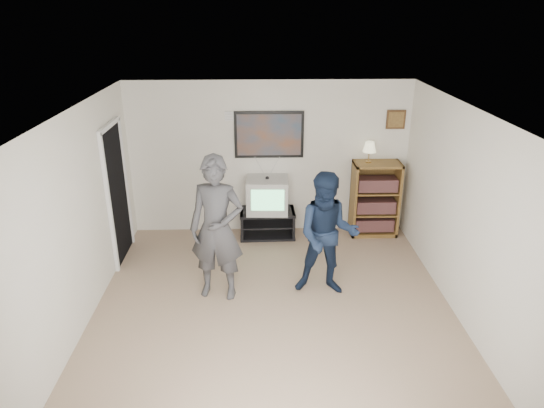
{
  "coord_description": "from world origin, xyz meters",
  "views": [
    {
      "loc": [
        -0.17,
        -5.02,
        3.56
      ],
      "look_at": [
        -0.0,
        0.81,
        1.15
      ],
      "focal_mm": 32.0,
      "sensor_mm": 36.0,
      "label": 1
    }
  ],
  "objects_px": {
    "person_tall": "(217,229)",
    "person_short": "(327,235)",
    "crt_television": "(267,195)",
    "bookshelf": "(375,199)",
    "media_stand": "(267,223)"
  },
  "relations": [
    {
      "from": "person_tall",
      "to": "person_short",
      "type": "bearing_deg",
      "value": 11.7
    },
    {
      "from": "crt_television",
      "to": "bookshelf",
      "type": "xyz_separation_m",
      "value": [
        1.76,
        0.05,
        -0.11
      ]
    },
    {
      "from": "person_tall",
      "to": "person_short",
      "type": "height_order",
      "value": "person_tall"
    },
    {
      "from": "media_stand",
      "to": "person_tall",
      "type": "xyz_separation_m",
      "value": [
        -0.67,
        -1.73,
        0.73
      ]
    },
    {
      "from": "media_stand",
      "to": "person_tall",
      "type": "distance_m",
      "value": 1.99
    },
    {
      "from": "bookshelf",
      "to": "person_tall",
      "type": "height_order",
      "value": "person_tall"
    },
    {
      "from": "crt_television",
      "to": "person_short",
      "type": "relative_size",
      "value": 0.39
    },
    {
      "from": "media_stand",
      "to": "person_tall",
      "type": "height_order",
      "value": "person_tall"
    },
    {
      "from": "crt_television",
      "to": "person_short",
      "type": "height_order",
      "value": "person_short"
    },
    {
      "from": "crt_television",
      "to": "bookshelf",
      "type": "relative_size",
      "value": 0.53
    },
    {
      "from": "person_tall",
      "to": "bookshelf",
      "type": "bearing_deg",
      "value": 46.67
    },
    {
      "from": "bookshelf",
      "to": "person_short",
      "type": "distance_m",
      "value": 2.04
    },
    {
      "from": "media_stand",
      "to": "person_short",
      "type": "bearing_deg",
      "value": -67.93
    },
    {
      "from": "media_stand",
      "to": "person_tall",
      "type": "relative_size",
      "value": 0.47
    },
    {
      "from": "crt_television",
      "to": "person_tall",
      "type": "relative_size",
      "value": 0.34
    }
  ]
}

